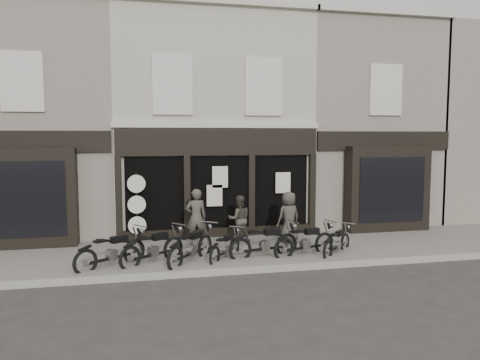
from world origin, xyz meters
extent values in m
plane|color=#2D2B28|center=(0.00, 0.00, 0.00)|extent=(90.00, 90.00, 0.00)
cube|color=#6A665D|center=(0.00, 0.90, 0.06)|extent=(30.00, 4.20, 0.12)
cube|color=gray|center=(0.00, -1.25, 0.07)|extent=(30.00, 0.25, 0.13)
cube|color=#B1AC98|center=(0.00, 6.00, 4.10)|extent=(7.20, 6.00, 8.20)
cube|color=black|center=(0.00, 2.92, 3.45)|extent=(7.10, 0.18, 0.90)
cube|color=black|center=(0.00, 2.98, 1.50)|extent=(6.50, 0.10, 2.95)
cube|color=black|center=(0.00, 2.91, 0.22)|extent=(7.10, 0.20, 0.44)
cube|color=beige|center=(0.00, 2.95, 4.05)|extent=(7.30, 0.22, 0.18)
cube|color=beige|center=(0.00, 2.98, 8.25)|extent=(7.30, 0.30, 0.18)
cube|color=beige|center=(-1.60, 2.95, 5.40)|extent=(1.35, 0.12, 2.00)
cube|color=black|center=(-1.60, 2.98, 5.40)|extent=(1.05, 0.06, 1.70)
cube|color=beige|center=(1.60, 2.95, 5.40)|extent=(1.35, 0.12, 2.00)
cube|color=black|center=(1.60, 2.98, 5.40)|extent=(1.05, 0.06, 1.70)
cube|color=black|center=(-3.45, 2.90, 1.55)|extent=(0.22, 0.22, 3.00)
cube|color=black|center=(-1.15, 2.90, 1.55)|extent=(0.22, 0.22, 3.00)
cube|color=black|center=(1.15, 2.90, 1.55)|extent=(0.22, 0.22, 3.00)
cube|color=black|center=(3.45, 2.90, 1.55)|extent=(0.22, 0.22, 3.00)
cube|color=silver|center=(0.00, 2.80, 2.25)|extent=(0.55, 0.04, 0.75)
cube|color=silver|center=(2.30, 2.80, 2.00)|extent=(0.55, 0.04, 0.75)
cube|color=silver|center=(-0.20, 2.80, 1.60)|extent=(0.55, 0.04, 0.75)
cube|color=gray|center=(-6.35, 6.00, 4.10)|extent=(5.50, 6.00, 8.20)
cube|color=black|center=(-6.35, 2.65, 1.70)|extent=(3.20, 0.70, 3.20)
cube|color=black|center=(-6.35, 2.30, 1.70)|extent=(2.60, 0.06, 2.40)
cube|color=black|center=(-6.35, 2.95, 3.50)|extent=(5.40, 0.16, 0.70)
cube|color=beige|center=(-6.35, 2.96, 5.40)|extent=(1.30, 0.10, 1.90)
cube|color=black|center=(-6.35, 2.99, 5.40)|extent=(1.00, 0.06, 1.60)
cube|color=gray|center=(6.35, 6.00, 4.10)|extent=(5.50, 6.00, 8.20)
cube|color=black|center=(6.35, 2.65, 1.70)|extent=(3.20, 0.70, 3.20)
cube|color=black|center=(6.35, 2.30, 1.70)|extent=(2.60, 0.06, 2.40)
cube|color=black|center=(6.35, 2.95, 3.50)|extent=(5.40, 0.16, 0.70)
cube|color=beige|center=(6.35, 2.96, 5.40)|extent=(1.30, 0.10, 1.90)
cube|color=black|center=(6.35, 2.99, 5.40)|extent=(1.00, 0.06, 1.60)
cube|color=beige|center=(6.35, 2.98, 8.25)|extent=(5.60, 0.30, 0.18)
torus|color=black|center=(-2.95, 0.32, 0.36)|extent=(0.64, 0.51, 0.73)
torus|color=black|center=(-4.20, -0.59, 0.36)|extent=(0.64, 0.51, 0.73)
cube|color=black|center=(-3.58, -0.13, 0.32)|extent=(1.06, 0.80, 0.06)
cube|color=gray|center=(-3.56, -0.12, 0.40)|extent=(0.32, 0.31, 0.28)
cube|color=black|center=(-3.35, 0.03, 0.81)|extent=(0.51, 0.44, 0.18)
cube|color=black|center=(-3.84, -0.32, 0.85)|extent=(0.39, 0.36, 0.06)
cylinder|color=gray|center=(-2.76, 0.46, 1.07)|extent=(0.40, 0.52, 0.04)
torus|color=black|center=(-1.82, 0.47, 0.35)|extent=(0.63, 0.50, 0.72)
torus|color=black|center=(-3.06, -0.43, 0.35)|extent=(0.63, 0.50, 0.72)
cube|color=black|center=(-2.44, 0.02, 0.31)|extent=(1.04, 0.78, 0.06)
cube|color=gray|center=(-2.42, 0.03, 0.40)|extent=(0.32, 0.30, 0.27)
cube|color=black|center=(-2.22, 0.18, 0.80)|extent=(0.50, 0.43, 0.18)
cube|color=black|center=(-2.69, -0.16, 0.84)|extent=(0.38, 0.36, 0.06)
cylinder|color=gray|center=(-1.63, 0.61, 1.05)|extent=(0.39, 0.52, 0.04)
torus|color=black|center=(-0.88, 0.47, 0.36)|extent=(0.54, 0.63, 0.73)
torus|color=black|center=(-1.86, -0.74, 0.36)|extent=(0.54, 0.63, 0.73)
cube|color=black|center=(-1.37, -0.14, 0.32)|extent=(0.85, 1.03, 0.06)
cube|color=gray|center=(-1.35, -0.12, 0.40)|extent=(0.31, 0.32, 0.28)
cube|color=black|center=(-1.19, 0.08, 0.81)|extent=(0.45, 0.50, 0.18)
cube|color=black|center=(-1.57, -0.39, 0.86)|extent=(0.37, 0.39, 0.06)
cylinder|color=gray|center=(-0.73, 0.66, 1.07)|extent=(0.51, 0.42, 0.04)
torus|color=black|center=(0.04, 0.53, 0.30)|extent=(0.43, 0.53, 0.60)
torus|color=black|center=(-0.73, -0.49, 0.30)|extent=(0.43, 0.53, 0.60)
cube|color=black|center=(-0.35, 0.02, 0.26)|extent=(0.67, 0.87, 0.05)
cube|color=gray|center=(-0.34, 0.03, 0.33)|extent=(0.26, 0.27, 0.23)
cube|color=black|center=(-0.21, 0.20, 0.67)|extent=(0.37, 0.42, 0.15)
cube|color=black|center=(-0.51, -0.19, 0.70)|extent=(0.30, 0.32, 0.05)
cylinder|color=gray|center=(0.16, 0.69, 0.88)|extent=(0.43, 0.34, 0.03)
torus|color=black|center=(1.59, 0.16, 0.36)|extent=(0.73, 0.25, 0.73)
torus|color=black|center=(0.07, -0.17, 0.36)|extent=(0.73, 0.25, 0.73)
cube|color=black|center=(0.83, 0.00, 0.32)|extent=(1.26, 0.32, 0.06)
cube|color=gray|center=(0.85, 0.00, 0.40)|extent=(0.29, 0.24, 0.28)
cube|color=black|center=(1.10, 0.06, 0.81)|extent=(0.52, 0.28, 0.18)
cube|color=black|center=(0.52, -0.07, 0.85)|extent=(0.36, 0.28, 0.06)
cylinder|color=gray|center=(1.82, 0.21, 1.07)|extent=(0.17, 0.62, 0.04)
torus|color=black|center=(2.81, 0.14, 0.35)|extent=(0.71, 0.29, 0.71)
torus|color=black|center=(1.36, -0.29, 0.35)|extent=(0.71, 0.29, 0.71)
cube|color=black|center=(2.08, -0.08, 0.31)|extent=(1.20, 0.40, 0.06)
cube|color=gray|center=(2.10, -0.07, 0.39)|extent=(0.29, 0.25, 0.27)
cube|color=black|center=(2.34, 0.00, 0.79)|extent=(0.51, 0.31, 0.18)
cube|color=black|center=(1.78, -0.16, 0.83)|extent=(0.36, 0.29, 0.06)
cylinder|color=gray|center=(3.03, 0.20, 1.04)|extent=(0.21, 0.59, 0.04)
torus|color=black|center=(3.58, 0.31, 0.30)|extent=(0.50, 0.48, 0.61)
torus|color=black|center=(2.63, -0.58, 0.30)|extent=(0.50, 0.48, 0.61)
cube|color=black|center=(3.11, -0.14, 0.27)|extent=(0.81, 0.76, 0.05)
cube|color=gray|center=(3.12, -0.12, 0.34)|extent=(0.27, 0.27, 0.23)
cube|color=black|center=(3.28, 0.02, 0.68)|extent=(0.41, 0.39, 0.15)
cube|color=black|center=(2.91, -0.32, 0.72)|extent=(0.32, 0.32, 0.05)
cylinder|color=gray|center=(3.73, 0.44, 0.90)|extent=(0.38, 0.40, 0.03)
imported|color=#444138|center=(-0.98, 1.75, 1.05)|extent=(0.69, 0.46, 1.85)
imported|color=#3D3A31|center=(0.48, 1.87, 0.91)|extent=(0.79, 0.62, 1.58)
imported|color=#3F3B34|center=(2.11, 1.52, 0.97)|extent=(0.95, 0.76, 1.70)
cylinder|color=black|center=(-2.86, 2.63, 0.03)|extent=(0.39, 0.39, 0.06)
cylinder|color=black|center=(-2.86, 2.63, 1.24)|extent=(0.08, 0.08, 2.47)
cylinder|color=black|center=(-2.86, 2.60, 2.09)|extent=(0.60, 0.07, 0.60)
cylinder|color=beige|center=(-2.86, 2.57, 2.09)|extent=(0.60, 0.04, 0.60)
cylinder|color=black|center=(-2.86, 2.60, 1.40)|extent=(0.60, 0.07, 0.60)
cylinder|color=beige|center=(-2.86, 2.57, 1.40)|extent=(0.60, 0.04, 0.60)
cylinder|color=black|center=(-2.86, 2.60, 0.70)|extent=(0.60, 0.07, 0.60)
cylinder|color=beige|center=(-2.86, 2.57, 0.70)|extent=(0.60, 0.04, 0.60)
camera|label=1|loc=(-2.79, -13.23, 3.67)|focal=35.00mm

